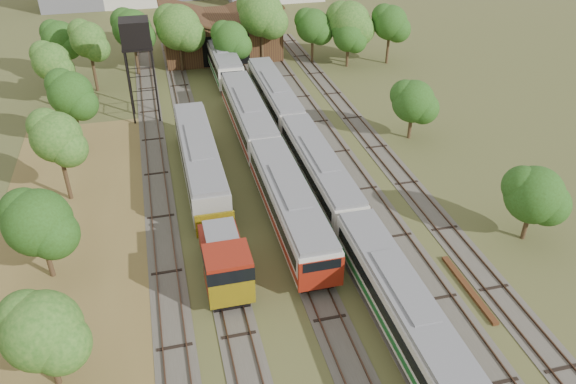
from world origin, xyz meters
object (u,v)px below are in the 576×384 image
object	(u,v)px
railcar_red_set	(266,155)
water_tower	(136,36)
railcar_green_set	(319,170)
shunter_locomotive	(225,263)

from	to	relation	value
railcar_red_set	water_tower	size ratio (longest dim) A/B	3.16
railcar_green_set	shunter_locomotive	xyz separation A→B (m)	(-10.00, -10.70, 0.08)
railcar_red_set	railcar_green_set	distance (m)	5.37
railcar_green_set	shunter_locomotive	world-z (taller)	shunter_locomotive
shunter_locomotive	water_tower	bearing A→B (deg)	98.20
shunter_locomotive	railcar_red_set	bearing A→B (deg)	67.20
railcar_red_set	shunter_locomotive	bearing A→B (deg)	-112.80
railcar_green_set	shunter_locomotive	distance (m)	14.64
railcar_green_set	railcar_red_set	bearing A→B (deg)	138.21
railcar_red_set	water_tower	xyz separation A→B (m)	(-10.32, 15.69, 7.14)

